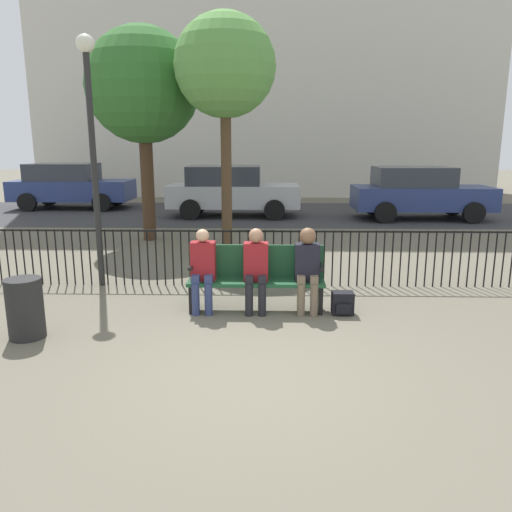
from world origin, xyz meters
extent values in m
plane|color=#605B4C|center=(0.00, 0.00, 0.00)|extent=(80.00, 80.00, 0.00)
cube|color=#194728|center=(0.00, 2.01, 0.42)|extent=(1.93, 0.45, 0.05)
cube|color=#194728|center=(0.00, 2.20, 0.69)|extent=(1.93, 0.05, 0.47)
cube|color=black|center=(-0.90, 2.01, 0.20)|extent=(0.06, 0.38, 0.40)
cube|color=black|center=(0.90, 2.01, 0.20)|extent=(0.06, 0.38, 0.40)
cube|color=black|center=(-0.90, 2.01, 0.65)|extent=(0.06, 0.38, 0.04)
cube|color=black|center=(0.90, 2.01, 0.65)|extent=(0.06, 0.38, 0.04)
cylinder|color=navy|center=(-0.83, 1.79, 0.23)|extent=(0.11, 0.11, 0.45)
cylinder|color=navy|center=(-0.65, 1.79, 0.23)|extent=(0.11, 0.11, 0.45)
cube|color=navy|center=(-0.83, 1.89, 0.50)|extent=(0.11, 0.20, 0.12)
cube|color=navy|center=(-0.65, 1.89, 0.50)|extent=(0.11, 0.20, 0.12)
cube|color=maroon|center=(-0.74, 2.01, 0.72)|extent=(0.34, 0.22, 0.55)
sphere|color=tan|center=(-0.74, 1.99, 1.09)|extent=(0.18, 0.18, 0.18)
cylinder|color=black|center=(-0.09, 1.79, 0.23)|extent=(0.11, 0.11, 0.45)
cylinder|color=black|center=(0.09, 1.79, 0.23)|extent=(0.11, 0.11, 0.45)
cube|color=black|center=(-0.09, 1.89, 0.50)|extent=(0.11, 0.20, 0.12)
cube|color=black|center=(0.09, 1.89, 0.50)|extent=(0.11, 0.20, 0.12)
cube|color=maroon|center=(0.00, 2.01, 0.72)|extent=(0.34, 0.22, 0.54)
sphere|color=#A37556|center=(0.00, 1.99, 1.09)|extent=(0.20, 0.20, 0.20)
cylinder|color=brown|center=(0.63, 1.79, 0.23)|extent=(0.11, 0.11, 0.45)
cylinder|color=brown|center=(0.81, 1.79, 0.23)|extent=(0.11, 0.11, 0.45)
cube|color=brown|center=(0.63, 1.89, 0.50)|extent=(0.11, 0.20, 0.12)
cube|color=brown|center=(0.81, 1.89, 0.50)|extent=(0.11, 0.20, 0.12)
cube|color=black|center=(0.72, 2.01, 0.71)|extent=(0.34, 0.22, 0.53)
sphere|color=brown|center=(0.72, 1.99, 1.09)|extent=(0.23, 0.23, 0.23)
cube|color=black|center=(1.21, 1.89, 0.16)|extent=(0.30, 0.21, 0.32)
cube|color=black|center=(1.21, 1.77, 0.11)|extent=(0.21, 0.04, 0.14)
cylinder|color=black|center=(-4.22, 3.28, 0.47)|extent=(0.02, 0.02, 0.95)
cylinder|color=black|center=(-4.08, 3.28, 0.47)|extent=(0.02, 0.02, 0.95)
cylinder|color=black|center=(-3.94, 3.28, 0.47)|extent=(0.02, 0.02, 0.95)
cylinder|color=black|center=(-3.80, 3.28, 0.47)|extent=(0.02, 0.02, 0.95)
cylinder|color=black|center=(-3.66, 3.28, 0.47)|extent=(0.02, 0.02, 0.95)
cylinder|color=black|center=(-3.52, 3.28, 0.47)|extent=(0.02, 0.02, 0.95)
cylinder|color=black|center=(-3.38, 3.28, 0.47)|extent=(0.02, 0.02, 0.95)
cylinder|color=black|center=(-3.24, 3.28, 0.47)|extent=(0.02, 0.02, 0.95)
cylinder|color=black|center=(-3.10, 3.28, 0.47)|extent=(0.02, 0.02, 0.95)
cylinder|color=black|center=(-2.96, 3.28, 0.47)|extent=(0.02, 0.02, 0.95)
cylinder|color=black|center=(-2.82, 3.28, 0.47)|extent=(0.02, 0.02, 0.95)
cylinder|color=black|center=(-2.68, 3.28, 0.47)|extent=(0.02, 0.02, 0.95)
cylinder|color=black|center=(-2.54, 3.28, 0.47)|extent=(0.02, 0.02, 0.95)
cylinder|color=black|center=(-2.40, 3.28, 0.47)|extent=(0.02, 0.02, 0.95)
cylinder|color=black|center=(-2.26, 3.28, 0.47)|extent=(0.02, 0.02, 0.95)
cylinder|color=black|center=(-2.12, 3.28, 0.47)|extent=(0.02, 0.02, 0.95)
cylinder|color=black|center=(-1.98, 3.28, 0.47)|extent=(0.02, 0.02, 0.95)
cylinder|color=black|center=(-1.84, 3.28, 0.47)|extent=(0.02, 0.02, 0.95)
cylinder|color=black|center=(-1.70, 3.28, 0.47)|extent=(0.02, 0.02, 0.95)
cylinder|color=black|center=(-1.56, 3.28, 0.47)|extent=(0.02, 0.02, 0.95)
cylinder|color=black|center=(-1.42, 3.28, 0.47)|extent=(0.02, 0.02, 0.95)
cylinder|color=black|center=(-1.28, 3.28, 0.47)|extent=(0.02, 0.02, 0.95)
cylinder|color=black|center=(-1.14, 3.28, 0.47)|extent=(0.02, 0.02, 0.95)
cylinder|color=black|center=(-1.00, 3.28, 0.47)|extent=(0.02, 0.02, 0.95)
cylinder|color=black|center=(-0.86, 3.28, 0.47)|extent=(0.02, 0.02, 0.95)
cylinder|color=black|center=(-0.72, 3.28, 0.47)|extent=(0.02, 0.02, 0.95)
cylinder|color=black|center=(-0.58, 3.28, 0.47)|extent=(0.02, 0.02, 0.95)
cylinder|color=black|center=(-0.44, 3.28, 0.47)|extent=(0.02, 0.02, 0.95)
cylinder|color=black|center=(-0.30, 3.28, 0.47)|extent=(0.02, 0.02, 0.95)
cylinder|color=black|center=(-0.16, 3.28, 0.47)|extent=(0.02, 0.02, 0.95)
cylinder|color=black|center=(-0.02, 3.28, 0.47)|extent=(0.02, 0.02, 0.95)
cylinder|color=black|center=(0.12, 3.28, 0.47)|extent=(0.02, 0.02, 0.95)
cylinder|color=black|center=(0.26, 3.28, 0.47)|extent=(0.02, 0.02, 0.95)
cylinder|color=black|center=(0.40, 3.28, 0.47)|extent=(0.02, 0.02, 0.95)
cylinder|color=black|center=(0.54, 3.28, 0.47)|extent=(0.02, 0.02, 0.95)
cylinder|color=black|center=(0.68, 3.28, 0.47)|extent=(0.02, 0.02, 0.95)
cylinder|color=black|center=(0.82, 3.28, 0.47)|extent=(0.02, 0.02, 0.95)
cylinder|color=black|center=(0.96, 3.28, 0.47)|extent=(0.02, 0.02, 0.95)
cylinder|color=black|center=(1.10, 3.28, 0.47)|extent=(0.02, 0.02, 0.95)
cylinder|color=black|center=(1.24, 3.28, 0.47)|extent=(0.02, 0.02, 0.95)
cylinder|color=black|center=(1.38, 3.28, 0.47)|extent=(0.02, 0.02, 0.95)
cylinder|color=black|center=(1.52, 3.28, 0.47)|extent=(0.02, 0.02, 0.95)
cylinder|color=black|center=(1.66, 3.28, 0.47)|extent=(0.02, 0.02, 0.95)
cylinder|color=black|center=(1.80, 3.28, 0.47)|extent=(0.02, 0.02, 0.95)
cylinder|color=black|center=(1.94, 3.28, 0.47)|extent=(0.02, 0.02, 0.95)
cylinder|color=black|center=(2.08, 3.28, 0.47)|extent=(0.02, 0.02, 0.95)
cylinder|color=black|center=(2.22, 3.28, 0.47)|extent=(0.02, 0.02, 0.95)
cylinder|color=black|center=(2.36, 3.28, 0.47)|extent=(0.02, 0.02, 0.95)
cylinder|color=black|center=(2.50, 3.28, 0.47)|extent=(0.02, 0.02, 0.95)
cylinder|color=black|center=(2.64, 3.28, 0.47)|extent=(0.02, 0.02, 0.95)
cylinder|color=black|center=(2.78, 3.28, 0.47)|extent=(0.02, 0.02, 0.95)
cylinder|color=black|center=(2.92, 3.28, 0.47)|extent=(0.02, 0.02, 0.95)
cylinder|color=black|center=(3.06, 3.28, 0.47)|extent=(0.02, 0.02, 0.95)
cylinder|color=black|center=(3.20, 3.28, 0.47)|extent=(0.02, 0.02, 0.95)
cylinder|color=black|center=(3.34, 3.28, 0.47)|extent=(0.02, 0.02, 0.95)
cylinder|color=black|center=(3.48, 3.28, 0.47)|extent=(0.02, 0.02, 0.95)
cylinder|color=black|center=(3.62, 3.28, 0.47)|extent=(0.02, 0.02, 0.95)
cylinder|color=black|center=(3.76, 3.28, 0.47)|extent=(0.02, 0.02, 0.95)
cylinder|color=black|center=(3.90, 3.28, 0.47)|extent=(0.02, 0.02, 0.95)
cylinder|color=black|center=(4.04, 3.28, 0.47)|extent=(0.02, 0.02, 0.95)
cylinder|color=black|center=(4.18, 3.28, 0.47)|extent=(0.02, 0.02, 0.95)
cube|color=black|center=(0.00, 3.28, 0.93)|extent=(9.00, 0.03, 0.03)
cylinder|color=#422D1E|center=(-2.75, 7.29, 1.46)|extent=(0.31, 0.31, 2.91)
sphere|color=#2D6628|center=(-2.75, 7.29, 3.64)|extent=(2.65, 2.65, 2.65)
cylinder|color=#4C3823|center=(-0.75, 6.24, 1.67)|extent=(0.23, 0.23, 3.33)
sphere|color=#569342|center=(-0.75, 6.24, 3.92)|extent=(2.15, 2.15, 2.15)
cylinder|color=black|center=(-2.63, 3.26, 1.87)|extent=(0.10, 0.10, 3.74)
sphere|color=silver|center=(-2.63, 3.26, 3.82)|extent=(0.28, 0.28, 0.28)
cube|color=#333335|center=(0.00, 12.00, 0.00)|extent=(24.00, 6.00, 0.01)
cube|color=navy|center=(4.96, 10.88, 0.67)|extent=(4.20, 1.70, 0.70)
cube|color=#2D333D|center=(4.64, 10.88, 1.32)|extent=(2.31, 1.56, 0.60)
cylinder|color=black|center=(6.26, 10.01, 0.32)|extent=(0.64, 0.20, 0.64)
cylinder|color=black|center=(6.26, 11.75, 0.32)|extent=(0.64, 0.20, 0.64)
cylinder|color=black|center=(3.65, 10.01, 0.32)|extent=(0.64, 0.20, 0.64)
cylinder|color=black|center=(3.65, 11.75, 0.32)|extent=(0.64, 0.20, 0.64)
cube|color=#B7B7BC|center=(-0.94, 11.38, 0.67)|extent=(4.20, 1.70, 0.70)
cube|color=#2D333D|center=(-1.25, 11.38, 1.32)|extent=(2.31, 1.56, 0.60)
cylinder|color=black|center=(0.36, 10.51, 0.32)|extent=(0.64, 0.20, 0.64)
cylinder|color=black|center=(0.36, 12.25, 0.32)|extent=(0.64, 0.20, 0.64)
cylinder|color=black|center=(-2.24, 10.51, 0.32)|extent=(0.64, 0.20, 0.64)
cylinder|color=black|center=(-2.24, 12.25, 0.32)|extent=(0.64, 0.20, 0.64)
cube|color=navy|center=(-6.91, 13.17, 0.67)|extent=(4.20, 1.70, 0.70)
cube|color=#2D333D|center=(-7.22, 13.17, 1.32)|extent=(2.31, 1.56, 0.60)
cylinder|color=black|center=(-5.60, 12.30, 0.32)|extent=(0.64, 0.20, 0.64)
cylinder|color=black|center=(-5.60, 14.04, 0.32)|extent=(0.64, 0.20, 0.64)
cylinder|color=black|center=(-8.21, 12.30, 0.32)|extent=(0.64, 0.20, 0.64)
cylinder|color=black|center=(-8.21, 14.04, 0.32)|extent=(0.64, 0.20, 0.64)
cylinder|color=black|center=(-2.80, 0.93, 0.37)|extent=(0.43, 0.43, 0.75)
camera|label=1|loc=(0.16, -4.79, 2.35)|focal=35.00mm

